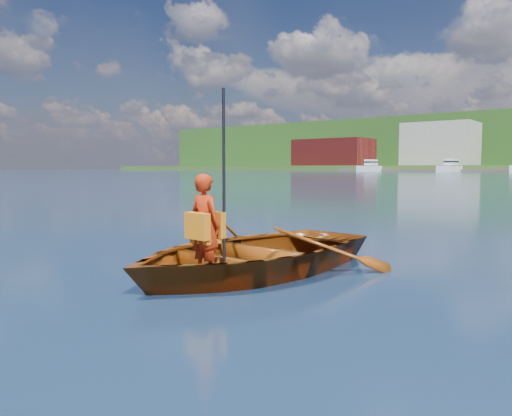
# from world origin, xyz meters

# --- Properties ---
(ground) EXTENTS (600.00, 600.00, 0.00)m
(ground) POSITION_xyz_m (0.00, 0.00, 0.00)
(ground) COLOR #103248
(ground) RESTS_ON ground
(rowboat) EXTENTS (3.10, 4.07, 0.79)m
(rowboat) POSITION_xyz_m (-0.97, 0.75, 0.24)
(rowboat) COLOR #6A340C
(rowboat) RESTS_ON ground
(child_paddler) EXTENTS (0.46, 0.36, 2.14)m
(child_paddler) POSITION_xyz_m (-0.91, -0.16, 0.70)
(child_paddler) COLOR #A7240A
(child_paddler) RESTS_ON ground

